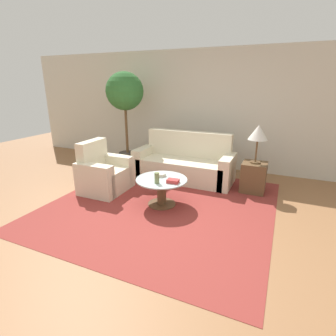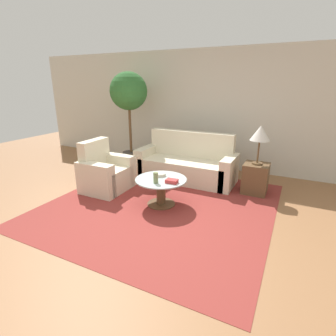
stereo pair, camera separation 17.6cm
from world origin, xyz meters
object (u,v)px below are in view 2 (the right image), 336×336
coffee_table (161,188)px  potted_plant (129,98)px  table_lamp (260,134)px  sofa_main (187,165)px  vase (156,178)px  book_stack (172,181)px  bowl (160,174)px  armchair (105,174)px

coffee_table → potted_plant: potted_plant is taller
coffee_table → table_lamp: (1.27, 1.18, 0.78)m
sofa_main → potted_plant: (-1.52, 0.24, 1.27)m
sofa_main → vase: bearing=-85.7°
sofa_main → book_stack: bearing=-76.8°
potted_plant → bowl: (1.54, -1.43, -1.10)m
armchair → vase: bearing=-105.1°
table_lamp → potted_plant: size_ratio=0.32×
sofa_main → armchair: size_ratio=2.17×
vase → armchair: bearing=165.7°
potted_plant → armchair: bearing=-75.0°
sofa_main → potted_plant: size_ratio=0.93×
potted_plant → bowl: potted_plant is taller
table_lamp → potted_plant: bearing=172.7°
table_lamp → coffee_table: bearing=-137.2°
potted_plant → bowl: size_ratio=11.95×
table_lamp → vase: bearing=-132.4°
vase → bowl: 0.33m
book_stack → coffee_table: bearing=156.5°
table_lamp → vase: size_ratio=4.04×
bowl → armchair: bearing=179.9°
sofa_main → table_lamp: table_lamp is taller
bowl → potted_plant: bearing=137.1°
armchair → potted_plant: 1.95m
armchair → potted_plant: (-0.38, 1.43, 1.27)m
vase → coffee_table: bearing=94.9°
vase → bowl: bearing=106.4°
coffee_table → armchair: bearing=174.4°
book_stack → bowl: bearing=143.0°
armchair → coffee_table: 1.24m
sofa_main → potted_plant: 2.00m
armchair → table_lamp: (2.51, 1.06, 0.77)m
book_stack → table_lamp: bearing=46.8°
armchair → coffee_table: armchair is taller
coffee_table → vase: vase is taller
armchair → potted_plant: size_ratio=0.43×
sofa_main → armchair: sofa_main is taller
armchair → book_stack: size_ratio=4.92×
coffee_table → bowl: (-0.08, 0.12, 0.18)m
coffee_table → table_lamp: size_ratio=1.21×
potted_plant → book_stack: (1.85, -1.63, -1.10)m
sofa_main → book_stack: 1.44m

